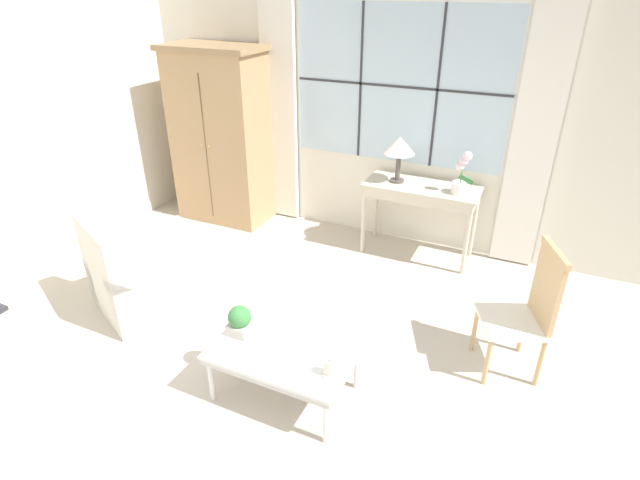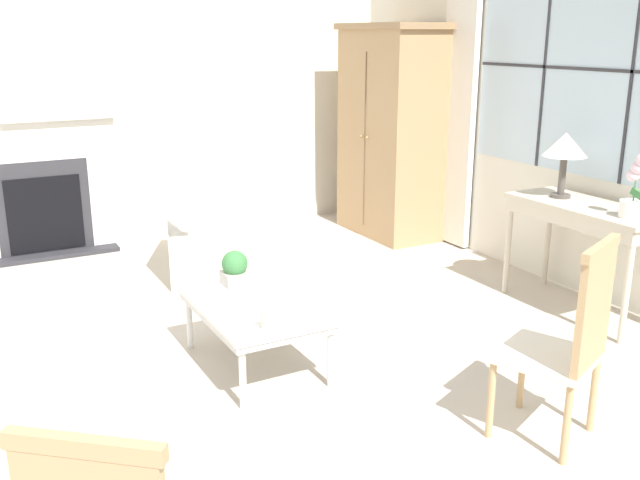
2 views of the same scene
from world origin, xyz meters
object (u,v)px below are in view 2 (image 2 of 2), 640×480
(console_table, at_px, (588,217))
(coffee_table, at_px, (255,310))
(potted_orchid, at_px, (635,192))
(potted_plant_small, at_px, (235,268))
(side_chair_wooden, at_px, (571,335))
(armoire, at_px, (391,131))
(pillar_candle, at_px, (267,321))
(armchair_upholstered, at_px, (230,241))
(table_lamp, at_px, (565,147))
(fireplace, at_px, (39,176))

(console_table, xyz_separation_m, coffee_table, (-0.29, -2.44, -0.34))
(potted_orchid, distance_m, coffee_table, 2.56)
(potted_plant_small, bearing_deg, coffee_table, -3.58)
(side_chair_wooden, bearing_deg, potted_orchid, 120.13)
(armoire, bearing_deg, potted_plant_small, -53.23)
(armoire, xyz_separation_m, pillar_candle, (2.53, -2.49, -0.57))
(armchair_upholstered, xyz_separation_m, coffee_table, (1.66, -0.49, 0.07))
(armchair_upholstered, bearing_deg, potted_orchid, 39.12)
(console_table, height_order, potted_orchid, potted_orchid)
(console_table, distance_m, potted_orchid, 0.47)
(armoire, relative_size, table_lamp, 4.31)
(potted_plant_small, xyz_separation_m, pillar_candle, (0.76, -0.12, -0.06))
(fireplace, bearing_deg, pillar_candle, 11.19)
(side_chair_wooden, height_order, potted_plant_small, side_chair_wooden)
(fireplace, relative_size, table_lamp, 4.54)
(side_chair_wooden, relative_size, potted_plant_small, 4.61)
(pillar_candle, bearing_deg, armchair_upholstered, 164.10)
(side_chair_wooden, distance_m, potted_plant_small, 2.10)
(fireplace, distance_m, side_chair_wooden, 4.86)
(fireplace, height_order, console_table, fireplace)
(console_table, bearing_deg, fireplace, -136.00)
(coffee_table, height_order, pillar_candle, pillar_candle)
(armoire, xyz_separation_m, potted_orchid, (2.82, 0.00, -0.06))
(armoire, relative_size, potted_orchid, 4.78)
(console_table, height_order, potted_plant_small, console_table)
(console_table, distance_m, table_lamp, 0.53)
(fireplace, distance_m, pillar_candle, 3.50)
(table_lamp, xyz_separation_m, armchair_upholstered, (-1.69, -1.95, -0.87))
(table_lamp, distance_m, potted_plant_small, 2.53)
(armoire, relative_size, potted_plant_small, 9.04)
(table_lamp, xyz_separation_m, potted_orchid, (0.65, -0.04, -0.20))
(side_chair_wooden, xyz_separation_m, potted_plant_small, (-1.85, -0.98, -0.05))
(fireplace, height_order, potted_plant_small, fireplace)
(fireplace, xyz_separation_m, side_chair_wooden, (4.52, 1.77, -0.16))
(fireplace, relative_size, pillar_candle, 17.14)
(potted_orchid, bearing_deg, potted_plant_small, -113.77)
(armoire, relative_size, console_table, 1.75)
(armchair_upholstered, bearing_deg, armoire, 104.02)
(fireplace, bearing_deg, armchair_upholstered, 42.65)
(table_lamp, relative_size, potted_plant_small, 2.10)
(coffee_table, relative_size, potted_plant_small, 4.37)
(armoire, relative_size, coffee_table, 2.07)
(potted_orchid, relative_size, potted_plant_small, 1.89)
(pillar_candle, bearing_deg, console_table, 92.24)
(armoire, xyz_separation_m, console_table, (2.43, 0.04, -0.32))
(table_lamp, height_order, armchair_upholstered, table_lamp)
(console_table, relative_size, potted_orchid, 2.74)
(coffee_table, bearing_deg, side_chair_wooden, 33.96)
(table_lamp, height_order, coffee_table, table_lamp)
(fireplace, xyz_separation_m, potted_plant_small, (2.67, 0.80, -0.21))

